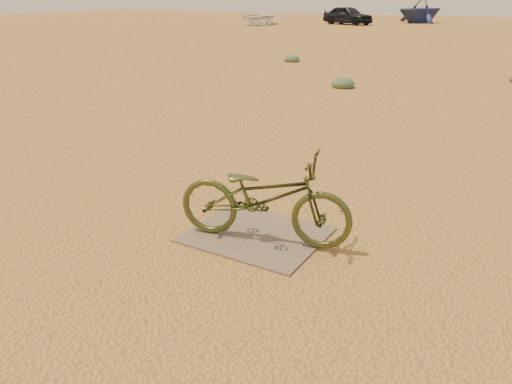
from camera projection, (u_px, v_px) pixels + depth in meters
The scene contains 8 objects.
ground at pixel (253, 218), 5.69m from camera, with size 120.00×120.00×0.00m, color #BD8C45.
plywood_board at pixel (256, 235), 5.28m from camera, with size 1.37×1.14×0.02m, color #77614E.
bicycle at pixel (264, 197), 4.98m from camera, with size 0.62×1.78×0.94m, color #424920.
car at pixel (348, 15), 41.81m from camera, with size 1.75×4.35×1.48m, color black.
boat_near_left at pixel (257, 17), 41.75m from camera, with size 4.01×5.61×1.16m, color white.
boat_far_left at pixel (420, 9), 43.78m from camera, with size 3.95×4.58×2.41m, color navy.
kale_a at pixel (343, 87), 13.67m from camera, with size 0.64×0.64×0.35m, color #607551.
kale_c at pixel (292, 62), 18.89m from camera, with size 0.59×0.59×0.32m, color #607551.
Camera 1 is at (2.65, -4.45, 2.38)m, focal length 35.00 mm.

